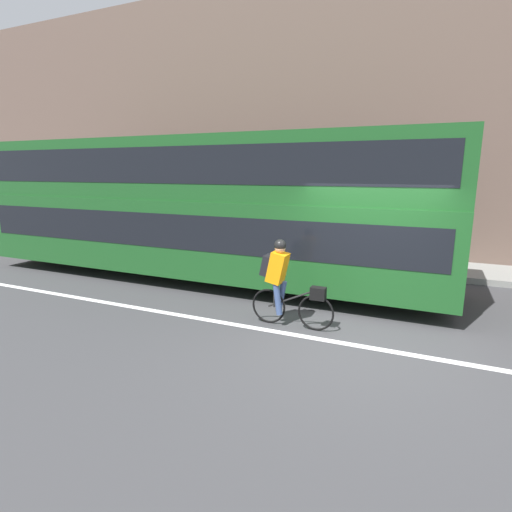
# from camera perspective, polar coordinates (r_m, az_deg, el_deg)

# --- Properties ---
(ground_plane) EXTENTS (80.00, 80.00, 0.00)m
(ground_plane) POSITION_cam_1_polar(r_m,az_deg,el_deg) (6.86, 14.07, -11.73)
(ground_plane) COLOR #38383A
(road_center_line) EXTENTS (50.00, 0.14, 0.01)m
(road_center_line) POSITION_cam_1_polar(r_m,az_deg,el_deg) (6.71, 13.82, -12.24)
(road_center_line) COLOR silver
(road_center_line) RESTS_ON ground_plane
(sidewalk_curb) EXTENTS (60.00, 1.90, 0.16)m
(sidewalk_curb) POSITION_cam_1_polar(r_m,az_deg,el_deg) (12.01, 18.63, -1.26)
(sidewalk_curb) COLOR gray
(sidewalk_curb) RESTS_ON ground_plane
(building_facade) EXTENTS (60.00, 0.30, 8.56)m
(building_facade) POSITION_cam_1_polar(r_m,az_deg,el_deg) (12.89, 20.46, 18.34)
(building_facade) COLOR brown
(building_facade) RESTS_ON ground_plane
(bus) EXTENTS (11.91, 2.59, 3.48)m
(bus) POSITION_cam_1_polar(r_m,az_deg,el_deg) (10.11, -8.17, 7.58)
(bus) COLOR black
(bus) RESTS_ON ground_plane
(cyclist_on_bike) EXTENTS (1.52, 0.32, 1.57)m
(cyclist_on_bike) POSITION_cam_1_polar(r_m,az_deg,el_deg) (7.05, 3.92, -3.39)
(cyclist_on_bike) COLOR black
(cyclist_on_bike) RESTS_ON ground_plane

